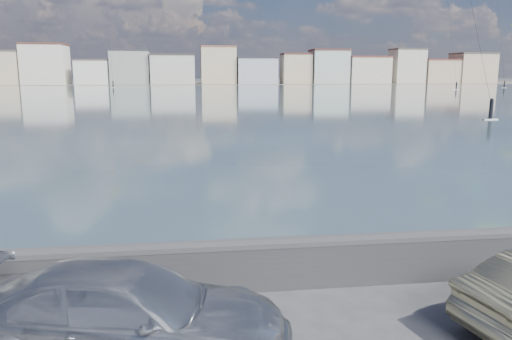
{
  "coord_description": "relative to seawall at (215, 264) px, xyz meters",
  "views": [
    {
      "loc": [
        -0.43,
        -6.66,
        4.3
      ],
      "look_at": [
        1.0,
        4.0,
        2.2
      ],
      "focal_mm": 35.0,
      "sensor_mm": 36.0,
      "label": 1
    }
  ],
  "objects": [
    {
      "name": "bay_water",
      "position": [
        0.0,
        88.8,
        -0.58
      ],
      "size": [
        500.0,
        177.0,
        0.0
      ],
      "primitive_type": "cube",
      "color": "#2E4A56",
      "rests_on": "ground"
    },
    {
      "name": "car_silver",
      "position": [
        -1.42,
        -2.22,
        0.14
      ],
      "size": [
        5.27,
        2.92,
        1.45
      ],
      "primitive_type": "imported",
      "rotation": [
        0.0,
        0.0,
        1.38
      ],
      "color": "#ACAFB4",
      "rests_on": "ground"
    },
    {
      "name": "far_buildings",
      "position": [
        1.31,
        183.3,
        5.44
      ],
      "size": [
        240.79,
        13.26,
        14.6
      ],
      "color": "#B2B7C6",
      "rests_on": "ground"
    },
    {
      "name": "far_shore_strip",
      "position": [
        0.0,
        197.3,
        -0.57
      ],
      "size": [
        500.0,
        60.0,
        0.0
      ],
      "primitive_type": "cube",
      "color": "#4C473D",
      "rests_on": "ground"
    },
    {
      "name": "seawall",
      "position": [
        0.0,
        0.0,
        0.0
      ],
      "size": [
        400.0,
        0.36,
        1.08
      ],
      "color": "#28282B",
      "rests_on": "ground"
    }
  ]
}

